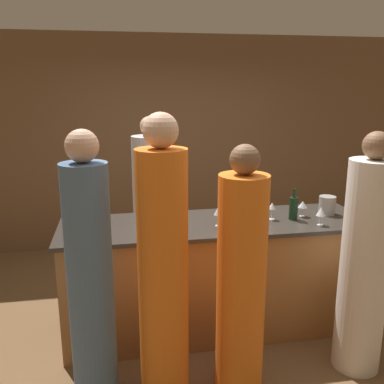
% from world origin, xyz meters
% --- Properties ---
extents(ground_plane, '(14.00, 14.00, 0.00)m').
position_xyz_m(ground_plane, '(0.00, 0.00, 0.00)').
color(ground_plane, brown).
extents(back_wall, '(8.00, 0.06, 2.80)m').
position_xyz_m(back_wall, '(0.00, 2.26, 1.40)').
color(back_wall, brown).
rests_on(back_wall, ground_plane).
extents(bar_counter, '(2.66, 0.79, 1.01)m').
position_xyz_m(bar_counter, '(0.00, 0.00, 0.51)').
color(bar_counter, '#996638').
rests_on(bar_counter, ground_plane).
extents(bartender, '(0.38, 0.38, 1.85)m').
position_xyz_m(bartender, '(-0.48, 0.92, 0.86)').
color(bartender, '#B2B2B7').
rests_on(bartender, ground_plane).
extents(guest_0, '(0.34, 0.34, 2.00)m').
position_xyz_m(guest_0, '(-0.55, -0.80, 0.94)').
color(guest_0, orange).
rests_on(guest_0, ground_plane).
extents(guest_1, '(0.34, 0.34, 1.79)m').
position_xyz_m(guest_1, '(-0.01, -0.82, 0.83)').
color(guest_1, orange).
rests_on(guest_1, ground_plane).
extents(guest_2, '(0.36, 0.36, 1.85)m').
position_xyz_m(guest_2, '(0.97, -0.74, 0.86)').
color(guest_2, silver).
rests_on(guest_2, ground_plane).
extents(guest_3, '(0.30, 0.30, 1.90)m').
position_xyz_m(guest_3, '(-1.03, -0.76, 0.90)').
color(guest_3, '#4C6B93').
rests_on(guest_3, ground_plane).
extents(wine_bottle_0, '(0.08, 0.08, 0.28)m').
position_xyz_m(wine_bottle_0, '(0.68, -0.05, 1.11)').
color(wine_bottle_0, black).
rests_on(wine_bottle_0, bar_counter).
extents(wine_bottle_1, '(0.07, 0.07, 0.30)m').
position_xyz_m(wine_bottle_1, '(-0.48, -0.18, 1.12)').
color(wine_bottle_1, black).
rests_on(wine_bottle_1, bar_counter).
extents(ice_bucket, '(0.15, 0.15, 0.17)m').
position_xyz_m(ice_bucket, '(1.05, 0.05, 1.09)').
color(ice_bucket, '#9E9993').
rests_on(ice_bucket, bar_counter).
extents(wine_glass_0, '(0.07, 0.07, 0.16)m').
position_xyz_m(wine_glass_0, '(0.50, -0.02, 1.13)').
color(wine_glass_0, silver).
rests_on(wine_glass_0, bar_counter).
extents(wine_glass_1, '(0.07, 0.07, 0.15)m').
position_xyz_m(wine_glass_1, '(1.23, -0.32, 1.12)').
color(wine_glass_1, silver).
rests_on(wine_glass_1, bar_counter).
extents(wine_glass_2, '(0.08, 0.08, 0.16)m').
position_xyz_m(wine_glass_2, '(0.84, -0.24, 1.13)').
color(wine_glass_2, silver).
rests_on(wine_glass_2, bar_counter).
extents(wine_glass_3, '(0.08, 0.08, 0.14)m').
position_xyz_m(wine_glass_3, '(0.80, 0.02, 1.12)').
color(wine_glass_3, silver).
rests_on(wine_glass_3, bar_counter).
extents(wine_glass_4, '(0.07, 0.07, 0.17)m').
position_xyz_m(wine_glass_4, '(-1.20, -0.23, 1.14)').
color(wine_glass_4, silver).
rests_on(wine_glass_4, bar_counter).
extents(wine_glass_5, '(0.07, 0.07, 0.17)m').
position_xyz_m(wine_glass_5, '(-0.01, -0.11, 1.14)').
color(wine_glass_5, silver).
rests_on(wine_glass_5, bar_counter).
extents(wine_glass_6, '(0.08, 0.08, 0.16)m').
position_xyz_m(wine_glass_6, '(0.33, -0.03, 1.12)').
color(wine_glass_6, silver).
rests_on(wine_glass_6, bar_counter).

